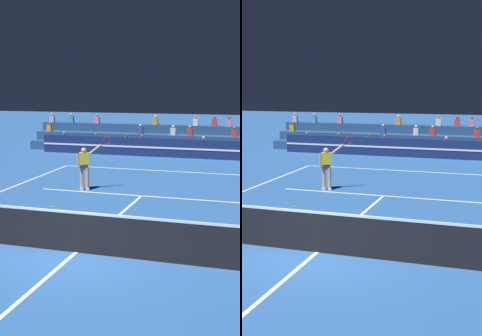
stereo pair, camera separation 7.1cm
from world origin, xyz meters
TOP-DOWN VIEW (x-y plane):
  - ground_plane at (0.00, 0.00)m, footprint 120.00×120.00m
  - court_lines at (0.00, 0.00)m, footprint 11.10×23.90m
  - tennis_net at (0.00, 0.00)m, footprint 12.00×0.10m
  - sponsor_banner_wall at (0.00, 16.44)m, footprint 18.00×0.26m
  - bleacher_stand at (-0.01, 18.98)m, footprint 20.95×2.85m
  - tennis_player at (-2.43, 6.76)m, footprint 1.27×0.72m
  - tennis_ball at (-2.44, 3.79)m, footprint 0.07×0.07m

SIDE VIEW (x-z plane):
  - ground_plane at x=0.00m, z-range 0.00..0.00m
  - court_lines at x=0.00m, z-range 0.00..0.01m
  - tennis_ball at x=-2.44m, z-range 0.00..0.07m
  - tennis_net at x=0.00m, z-range -0.01..1.09m
  - sponsor_banner_wall at x=0.00m, z-range 0.00..1.10m
  - bleacher_stand at x=-0.01m, z-range -0.49..1.79m
  - tennis_player at x=-2.43m, z-range -0.12..2.08m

